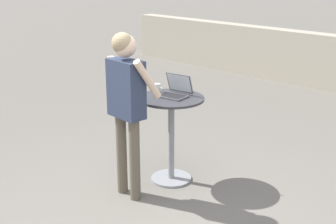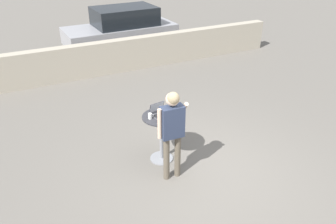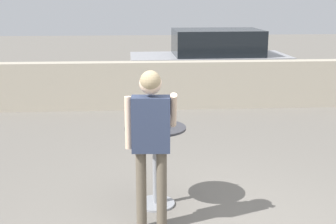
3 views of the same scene
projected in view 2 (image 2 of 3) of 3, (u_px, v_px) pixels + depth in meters
ground_plane at (206, 174)px, 6.10m from camera, size 50.00×50.00×0.00m
pavement_kerb at (109, 57)px, 10.34m from camera, size 12.14×0.35×1.04m
cafe_table at (161, 131)px, 6.21m from camera, size 0.71×0.71×0.97m
laptop at (159, 112)px, 6.08m from camera, size 0.35×0.34×0.23m
coffee_mug at (150, 116)px, 5.95m from camera, size 0.11×0.07×0.11m
standing_person at (172, 125)px, 5.52m from camera, size 0.55×0.37×1.72m
parked_car_near_street at (122, 28)px, 12.49m from camera, size 4.22×1.99×1.56m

